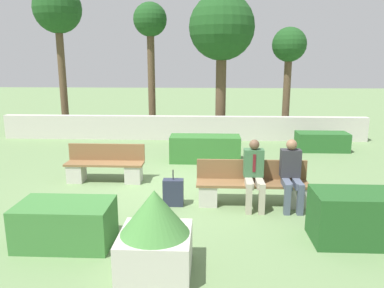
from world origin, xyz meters
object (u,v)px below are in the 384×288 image
Objects in this scene: suitcase at (173,192)px; tree_leftmost at (58,13)px; person_seated_man at (254,171)px; planter_corner_left at (155,232)px; bench_left_side at (105,168)px; person_seated_woman at (291,171)px; tree_center_right at (222,29)px; tree_rightmost at (289,50)px; bench_front at (252,187)px; tree_center_left at (150,28)px.

suitcase is 0.13× the size of tree_leftmost.
planter_corner_left is (-1.58, -2.36, -0.15)m from person_seated_man.
planter_corner_left reaches higher than bench_left_side.
tree_leftmost is at bearing 120.41° from bench_left_side.
person_seated_woman is 1.83× the size of suitcase.
tree_center_right is (-1.15, 7.08, 3.14)m from person_seated_woman.
tree_center_right is 1.29× the size of tree_rightmost.
planter_corner_left is at bearing -134.06° from person_seated_woman.
tree_rightmost reaches higher than bench_left_side.
bench_front and bench_left_side have the same top height.
suitcase is 0.18× the size of tree_rightmost.
suitcase is 8.66m from tree_rightmost.
tree_center_right is at bearing 99.25° from person_seated_woman.
tree_leftmost reaches higher than bench_left_side.
person_seated_man is 0.27× the size of tree_center_left.
tree_center_right is 2.59m from tree_rightmost.
bench_front is at bearing -86.43° from tree_center_right.
tree_center_left reaches higher than planter_corner_left.
person_seated_woman is 7.84m from tree_rightmost.
person_seated_woman reaches higher than bench_front.
tree_leftmost is at bearing -178.98° from tree_center_left.
tree_center_right is at bearing 93.57° from bench_front.
tree_center_left is (-1.51, 9.91, 3.39)m from planter_corner_left.
person_seated_woman is 3.30m from planter_corner_left.
tree_center_right reaches higher than tree_center_left.
planter_corner_left is 1.60× the size of suitcase.
suitcase is (0.01, 2.38, -0.31)m from planter_corner_left.
suitcase is at bearing -99.02° from tree_center_right.
person_seated_man is 0.71m from person_seated_woman.
planter_corner_left is (1.73, -3.81, 0.24)m from bench_left_side.
bench_front is 1.64× the size of person_seated_woman.
person_seated_woman is (0.71, 0.00, 0.01)m from person_seated_man.
tree_leftmost is at bearing 123.70° from suitcase.
tree_center_right reaches higher than person_seated_woman.
suitcase is at bearing 179.60° from person_seated_woman.
bench_front is at bearing -67.37° from tree_center_left.
tree_leftmost is 1.40× the size of tree_rightmost.
planter_corner_left is 0.29× the size of tree_rightmost.
tree_center_left reaches higher than person_seated_man.
tree_center_left is 5.20m from tree_rightmost.
tree_center_left reaches higher than tree_rightmost.
tree_center_right is at bearing -3.79° from tree_leftmost.
tree_rightmost is at bearing 69.56° from planter_corner_left.
person_seated_man is at bearing -179.85° from person_seated_woman.
tree_rightmost is (5.35, 5.89, 2.83)m from bench_left_side.
person_seated_woman is 2.32m from suitcase.
bench_front is at bearing -48.31° from tree_leftmost.
bench_front is 0.41m from person_seated_man.
tree_rightmost is (3.61, 9.70, 2.59)m from planter_corner_left.
person_seated_woman is 7.83m from tree_center_right.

